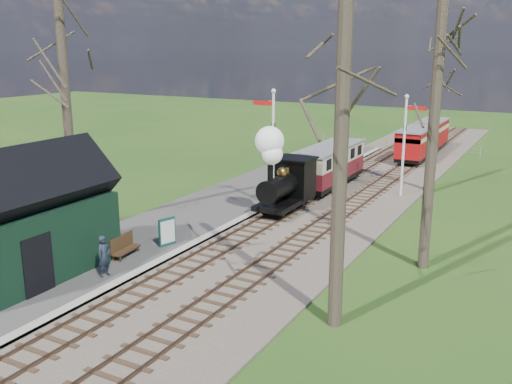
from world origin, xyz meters
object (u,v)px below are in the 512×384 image
Objects in this scene: bench at (124,246)px; red_carriage_a at (415,144)px; coach at (329,164)px; red_carriage_b at (431,134)px; sign_board at (167,232)px; person at (104,256)px; locomotive at (284,175)px; station_shed at (28,220)px; semaphore_near at (272,141)px; semaphore_far at (406,138)px.

red_carriage_a is at bearing 77.95° from bench.
coach is 1.50× the size of red_carriage_b.
red_carriage_b reaches higher than sign_board.
red_carriage_a is at bearing -1.94° from person.
sign_board is 0.78× the size of person.
locomotive is 2.93× the size of person.
station_shed is 3.83m from bench.
bench is (-0.76, -1.81, -0.20)m from sign_board.
semaphore_near is 4.21× the size of bench.
semaphore_far is 14.80m from sign_board.
semaphore_near is 21.96m from red_carriage_b.
coach is 13.20m from sign_board.
sign_board is (-4.58, -23.20, -0.62)m from red_carriage_a.
red_carriage_b is (2.60, 15.67, -0.10)m from coach.
locomotive is at bearing -96.85° from red_carriage_b.
sign_board is at bearing -115.85° from semaphore_far.
sign_board is (2.32, 4.89, -1.48)m from station_shed.
station_shed is 5.61m from sign_board.
person is at bearing -96.09° from semaphore_near.
semaphore_near is at bearing 168.94° from locomotive.
locomotive is 7.35m from sign_board.
locomotive reaches higher than sign_board.
bench is (-5.34, -30.52, -0.81)m from red_carriage_b.
station_shed is at bearing -103.80° from red_carriage_a.
person is at bearing -97.95° from red_carriage_b.
red_carriage_a is (3.37, 16.09, -2.22)m from semaphore_near.
coach is (0.77, 5.91, -2.13)m from semaphore_near.
coach is (-4.37, -0.09, -1.86)m from semaphore_far.
person is (-6.30, -16.84, -2.40)m from semaphore_far.
station_shed is at bearing 123.71° from person.
semaphore_far reaches higher than person.
person is at bearing -66.92° from bench.
semaphore_near reaches higher than locomotive.
red_carriage_b is at bearing 80.58° from coach.
coach is (0.01, 6.06, -0.54)m from locomotive.
station_shed is 1.01× the size of semaphore_near.
coach is (4.30, 17.92, -0.77)m from station_shed.
coach is at bearing 82.59° from semaphore_near.
sign_board is (-1.97, -6.97, -1.26)m from locomotive.
station_shed is 1.43× the size of locomotive.
person reaches higher than sign_board.
station_shed reaches higher than person.
red_carriage_b is at bearing -0.34° from person.
station_shed is 5.39× the size of sign_board.
station_shed reaches higher than locomotive.
semaphore_far is at bearing 1.12° from coach.
semaphore_near is 11.22m from person.
sign_board is (-4.58, -28.70, -0.62)m from red_carriage_b.
red_carriage_b is 29.07m from sign_board.
semaphore_far is 1.21× the size of red_carriage_a.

